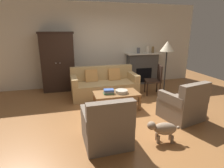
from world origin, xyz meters
TOP-DOWN VIEW (x-y plane):
  - ground_plane at (0.00, 0.00)m, footprint 9.60×9.60m
  - back_wall at (0.00, 2.55)m, footprint 7.20×0.10m
  - fireplace at (1.55, 2.30)m, footprint 1.26×0.48m
  - armoire at (-1.40, 2.22)m, footprint 1.06×0.57m
  - couch at (-0.11, 1.28)m, footprint 1.93×0.87m
  - coffee_table at (-0.02, 0.26)m, footprint 1.10×0.60m
  - fruit_bowl at (0.10, 0.22)m, footprint 0.30×0.30m
  - book_stack at (-0.22, 0.26)m, footprint 0.27×0.20m
  - mantel_vase_slate at (1.37, 2.28)m, footprint 0.11×0.11m
  - mantel_vase_cream at (1.73, 2.28)m, footprint 0.12×0.12m
  - mantel_vase_bronze at (1.93, 2.28)m, footprint 0.09×0.09m
  - armchair_near_left at (-0.59, -1.13)m, footprint 0.80×0.79m
  - armchair_near_right at (1.24, -0.64)m, footprint 0.92×0.92m
  - side_chair_wooden at (1.44, 1.03)m, footprint 0.54×0.54m
  - floor_lamp at (1.35, 0.37)m, footprint 0.36×0.36m
  - dog at (0.37, -1.31)m, footprint 0.56×0.29m

SIDE VIEW (x-z plane):
  - ground_plane at x=0.00m, z-range 0.00..0.00m
  - dog at x=0.37m, z-range 0.05..0.44m
  - armchair_near_left at x=-0.59m, z-range -0.12..0.76m
  - armchair_near_right at x=1.24m, z-range -0.12..0.76m
  - couch at x=-0.11m, z-range -0.11..0.75m
  - coffee_table at x=-0.02m, z-range 0.16..0.58m
  - fruit_bowl at x=0.10m, z-range 0.42..0.50m
  - book_stack at x=-0.22m, z-range 0.42..0.53m
  - side_chair_wooden at x=1.44m, z-range 0.06..0.96m
  - fireplace at x=1.55m, z-range 0.01..1.13m
  - armoire at x=-1.40m, z-range 0.00..1.87m
  - mantel_vase_slate at x=1.37m, z-range 1.12..1.31m
  - mantel_vase_bronze at x=1.93m, z-range 1.12..1.34m
  - mantel_vase_cream at x=1.73m, z-range 1.12..1.37m
  - back_wall at x=0.00m, z-range 0.00..2.80m
  - floor_lamp at x=1.35m, z-range 0.60..2.24m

